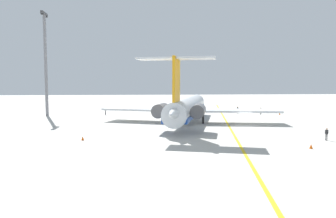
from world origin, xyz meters
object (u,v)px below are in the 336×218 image
object	(u,v)px
ground_crew_near_nose	(261,110)
safety_cone_tail	(83,138)
ground_crew_starboard	(105,111)
main_jetliner	(188,107)
light_mast	(46,60)
ground_crew_near_tail	(327,133)
safety_cone_nose	(311,146)
safety_cone_wingtip	(280,114)
ground_crew_portside	(238,109)

from	to	relation	value
ground_crew_near_nose	safety_cone_tail	world-z (taller)	ground_crew_near_nose
ground_crew_near_nose	ground_crew_starboard	size ratio (longest dim) A/B	1.02
main_jetliner	light_mast	xyz separation A→B (m)	(17.10, 30.79, 10.09)
ground_crew_near_tail	safety_cone_tail	bearing A→B (deg)	115.22
light_mast	safety_cone_tail	bearing A→B (deg)	-157.59
ground_crew_starboard	safety_cone_nose	distance (m)	50.45
ground_crew_near_nose	light_mast	distance (m)	53.02
ground_crew_starboard	light_mast	bearing A→B (deg)	-138.84
ground_crew_near_tail	safety_cone_nose	xyz separation A→B (m)	(-4.81, 5.03, -0.79)
safety_cone_nose	safety_cone_wingtip	distance (m)	40.77
main_jetliner	ground_crew_starboard	distance (m)	24.70
ground_crew_near_tail	safety_cone_wingtip	bearing A→B (deg)	15.34
ground_crew_starboard	safety_cone_tail	bearing A→B (deg)	-50.43
ground_crew_near_nose	safety_cone_nose	bearing A→B (deg)	-167.53
ground_crew_portside	ground_crew_starboard	xyz separation A→B (m)	(-0.29, 33.13, -0.08)
ground_crew_near_tail	safety_cone_tail	xyz separation A→B (m)	(3.46, 32.51, -0.79)
main_jetliner	ground_crew_starboard	size ratio (longest dim) A/B	22.87
ground_crew_near_nose	safety_cone_wingtip	bearing A→B (deg)	-80.88
ground_crew_portside	safety_cone_tail	size ratio (longest dim) A/B	3.30
ground_crew_starboard	safety_cone_nose	size ratio (longest dim) A/B	3.07
safety_cone_tail	safety_cone_wingtip	bearing A→B (deg)	-54.65
ground_crew_starboard	main_jetliner	bearing A→B (deg)	-6.36
main_jetliner	safety_cone_tail	bearing A→B (deg)	150.31
ground_crew_near_nose	safety_cone_nose	world-z (taller)	ground_crew_near_nose
main_jetliner	ground_crew_near_nose	world-z (taller)	main_jetliner
safety_cone_wingtip	ground_crew_starboard	bearing A→B (deg)	84.50
ground_crew_starboard	light_mast	distance (m)	18.20
ground_crew_near_tail	safety_cone_tail	size ratio (longest dim) A/B	3.05
main_jetliner	light_mast	size ratio (longest dim) A/B	1.61
ground_crew_near_tail	light_mast	distance (m)	60.41
safety_cone_nose	light_mast	bearing A→B (deg)	44.71
ground_crew_near_nose	ground_crew_portside	bearing A→B (deg)	85.71
main_jetliner	ground_crew_portside	bearing A→B (deg)	-25.15
ground_crew_near_nose	light_mast	size ratio (longest dim) A/B	0.07
ground_crew_near_tail	light_mast	world-z (taller)	light_mast
ground_crew_near_nose	ground_crew_portside	world-z (taller)	ground_crew_portside
ground_crew_near_tail	safety_cone_nose	bearing A→B (deg)	165.06
ground_crew_starboard	ground_crew_near_nose	bearing A→B (deg)	35.13
ground_crew_near_nose	ground_crew_near_tail	distance (m)	35.05
ground_crew_near_tail	safety_cone_wingtip	size ratio (longest dim) A/B	3.05
ground_crew_starboard	light_mast	size ratio (longest dim) A/B	0.07
main_jetliner	safety_cone_nose	bearing A→B (deg)	-140.43
safety_cone_nose	ground_crew_near_nose	bearing A→B (deg)	-14.64
ground_crew_near_nose	ground_crew_near_tail	size ratio (longest dim) A/B	1.03
ground_crew_near_tail	ground_crew_starboard	bearing A→B (deg)	72.54
ground_crew_near_tail	ground_crew_near_nose	bearing A→B (deg)	22.63
light_mast	safety_cone_nose	bearing A→B (deg)	-135.29
ground_crew_portside	safety_cone_wingtip	world-z (taller)	ground_crew_portside
ground_crew_starboard	safety_cone_tail	world-z (taller)	ground_crew_starboard
ground_crew_near_nose	ground_crew_portside	xyz separation A→B (m)	(2.99, 4.89, 0.06)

